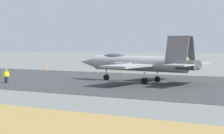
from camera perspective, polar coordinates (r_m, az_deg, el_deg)
name	(u,v)px	position (r m, az deg, el deg)	size (l,w,h in m)	color
ground_plane	(125,82)	(44.84, 2.04, -2.36)	(400.00, 400.00, 0.00)	slate
runway_strip	(125,82)	(44.83, 2.06, -2.35)	(240.00, 26.00, 0.02)	#323335
fighter_jet	(139,63)	(43.98, 4.22, 0.65)	(17.43, 14.41, 5.59)	gray
crew_person	(6,76)	(44.94, -16.38, -1.40)	(0.46, 0.62, 1.68)	#1E2338
marker_cone_mid	(122,71)	(59.71, 1.56, -0.69)	(0.44, 0.44, 0.55)	orange
marker_cone_far	(46,69)	(68.13, -10.47, -0.25)	(0.44, 0.44, 0.55)	orange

